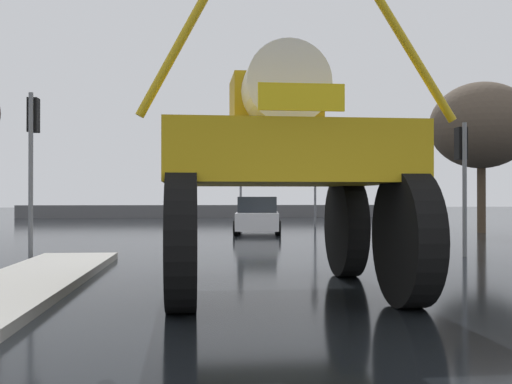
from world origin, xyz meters
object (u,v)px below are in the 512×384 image
sedan_ahead (257,216)px  traffic_signal_far_left (315,168)px  oversize_sprayer (279,169)px  bare_tree_right (481,126)px  traffic_signal_far_right (240,180)px  traffic_signal_near_left (33,138)px  traffic_signal_near_right (462,159)px

sedan_ahead → traffic_signal_far_left: size_ratio=1.05×
oversize_sprayer → bare_tree_right: size_ratio=0.83×
traffic_signal_far_right → bare_tree_right: bearing=-26.8°
traffic_signal_far_left → bare_tree_right: (6.23, -5.00, 1.58)m
sedan_ahead → traffic_signal_near_left: size_ratio=1.05×
traffic_signal_near_left → traffic_signal_far_right: 15.70m
oversize_sprayer → traffic_signal_far_right: bearing=-3.2°
traffic_signal_near_right → traffic_signal_near_left: bearing=-179.9°
traffic_signal_far_right → sedan_ahead: bearing=-84.7°
traffic_signal_near_left → traffic_signal_far_left: bearing=56.4°
bare_tree_right → traffic_signal_near_left: bearing=-149.1°
traffic_signal_near_left → traffic_signal_far_right: (5.96, 14.51, -0.60)m
traffic_signal_far_left → bare_tree_right: bare_tree_right is taller
oversize_sprayer → traffic_signal_near_right: size_ratio=1.54×
oversize_sprayer → sedan_ahead: 15.30m
sedan_ahead → bare_tree_right: (9.50, -0.40, 3.81)m
traffic_signal_far_right → traffic_signal_near_right: bearing=-71.4°
traffic_signal_near_right → bare_tree_right: (5.05, 9.49, 2.02)m
sedan_ahead → traffic_signal_near_left: (-6.38, -9.90, 2.24)m
traffic_signal_near_left → traffic_signal_near_right: size_ratio=1.18×
oversize_sprayer → traffic_signal_near_left: bearing=43.8°
bare_tree_right → sedan_ahead: bearing=177.6°
oversize_sprayer → traffic_signal_near_right: oversize_sprayer is taller
traffic_signal_near_left → traffic_signal_far_right: size_ratio=1.25×
traffic_signal_near_right → oversize_sprayer: bearing=-135.7°
traffic_signal_far_left → traffic_signal_far_right: (-3.69, 0.01, -0.59)m
bare_tree_right → traffic_signal_far_right: bearing=153.2°
traffic_signal_near_left → traffic_signal_near_right: (10.83, 0.01, -0.45)m
oversize_sprayer → sedan_ahead: size_ratio=1.24×
traffic_signal_near_right → traffic_signal_far_right: bearing=108.6°
oversize_sprayer → traffic_signal_far_right: 19.84m
traffic_signal_far_left → traffic_signal_far_right: size_ratio=1.25×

